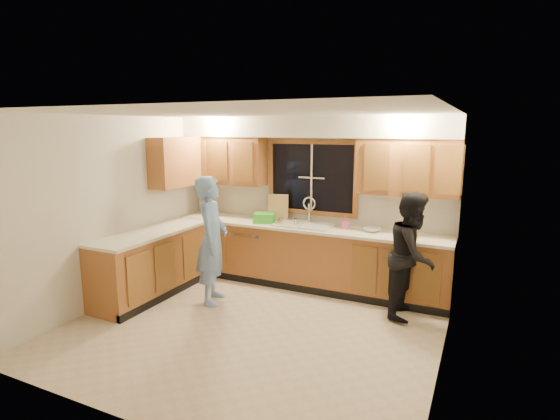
# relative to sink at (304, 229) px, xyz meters

# --- Properties ---
(floor) EXTENTS (4.20, 4.20, 0.00)m
(floor) POSITION_rel_sink_xyz_m (0.00, -1.60, -0.86)
(floor) COLOR beige
(floor) RESTS_ON ground
(ceiling) EXTENTS (4.20, 4.20, 0.00)m
(ceiling) POSITION_rel_sink_xyz_m (0.00, -1.60, 1.64)
(ceiling) COLOR silver
(wall_back) EXTENTS (4.20, 0.00, 4.20)m
(wall_back) POSITION_rel_sink_xyz_m (0.00, 0.30, 0.39)
(wall_back) COLOR beige
(wall_back) RESTS_ON ground
(wall_left) EXTENTS (0.00, 3.80, 3.80)m
(wall_left) POSITION_rel_sink_xyz_m (-2.10, -1.60, 0.39)
(wall_left) COLOR beige
(wall_left) RESTS_ON ground
(wall_right) EXTENTS (0.00, 3.80, 3.80)m
(wall_right) POSITION_rel_sink_xyz_m (2.10, -1.60, 0.39)
(wall_right) COLOR beige
(wall_right) RESTS_ON ground
(base_cabinets_back) EXTENTS (4.20, 0.60, 0.88)m
(base_cabinets_back) POSITION_rel_sink_xyz_m (0.00, -0.00, -0.42)
(base_cabinets_back) COLOR #9F5F2E
(base_cabinets_back) RESTS_ON ground
(base_cabinets_left) EXTENTS (0.60, 1.90, 0.88)m
(base_cabinets_left) POSITION_rel_sink_xyz_m (-1.80, -1.25, -0.42)
(base_cabinets_left) COLOR #9F5F2E
(base_cabinets_left) RESTS_ON ground
(countertop_back) EXTENTS (4.20, 0.63, 0.04)m
(countertop_back) POSITION_rel_sink_xyz_m (0.00, -0.02, 0.04)
(countertop_back) COLOR #F1E9CB
(countertop_back) RESTS_ON base_cabinets_back
(countertop_left) EXTENTS (0.63, 1.90, 0.04)m
(countertop_left) POSITION_rel_sink_xyz_m (-1.79, -1.25, 0.04)
(countertop_left) COLOR #F1E9CB
(countertop_left) RESTS_ON base_cabinets_left
(upper_cabinets_left) EXTENTS (1.35, 0.33, 0.75)m
(upper_cabinets_left) POSITION_rel_sink_xyz_m (-1.43, 0.13, 0.96)
(upper_cabinets_left) COLOR #9F5F2E
(upper_cabinets_left) RESTS_ON wall_back
(upper_cabinets_right) EXTENTS (1.35, 0.33, 0.75)m
(upper_cabinets_right) POSITION_rel_sink_xyz_m (1.43, 0.13, 0.96)
(upper_cabinets_right) COLOR #9F5F2E
(upper_cabinets_right) RESTS_ON wall_back
(upper_cabinets_return) EXTENTS (0.33, 0.90, 0.75)m
(upper_cabinets_return) POSITION_rel_sink_xyz_m (-1.94, -0.48, 0.96)
(upper_cabinets_return) COLOR #9F5F2E
(upper_cabinets_return) RESTS_ON wall_left
(soffit) EXTENTS (4.20, 0.35, 0.30)m
(soffit) POSITION_rel_sink_xyz_m (0.00, 0.12, 1.49)
(soffit) COLOR silver
(soffit) RESTS_ON wall_back
(window_frame) EXTENTS (1.44, 0.03, 1.14)m
(window_frame) POSITION_rel_sink_xyz_m (0.00, 0.29, 0.74)
(window_frame) COLOR black
(window_frame) RESTS_ON wall_back
(sink) EXTENTS (0.86, 0.52, 0.57)m
(sink) POSITION_rel_sink_xyz_m (0.00, 0.00, 0.00)
(sink) COLOR silver
(sink) RESTS_ON countertop_back
(dishwasher) EXTENTS (0.60, 0.56, 0.82)m
(dishwasher) POSITION_rel_sink_xyz_m (-0.85, -0.01, -0.45)
(dishwasher) COLOR white
(dishwasher) RESTS_ON floor
(stove) EXTENTS (0.58, 0.75, 0.90)m
(stove) POSITION_rel_sink_xyz_m (-1.80, -1.82, -0.41)
(stove) COLOR white
(stove) RESTS_ON floor
(man) EXTENTS (0.62, 0.74, 1.72)m
(man) POSITION_rel_sink_xyz_m (-0.87, -1.11, -0.00)
(man) COLOR #6E94D1
(man) RESTS_ON floor
(woman) EXTENTS (0.68, 0.83, 1.58)m
(woman) POSITION_rel_sink_xyz_m (1.63, -0.43, -0.07)
(woman) COLOR black
(woman) RESTS_ON floor
(knife_block) EXTENTS (0.16, 0.16, 0.23)m
(knife_block) POSITION_rel_sink_xyz_m (-1.66, 0.02, 0.17)
(knife_block) COLOR brown
(knife_block) RESTS_ON countertop_back
(cutting_board) EXTENTS (0.33, 0.20, 0.41)m
(cutting_board) POSITION_rel_sink_xyz_m (-0.50, 0.15, 0.26)
(cutting_board) COLOR tan
(cutting_board) RESTS_ON countertop_back
(dish_crate) EXTENTS (0.38, 0.36, 0.14)m
(dish_crate) POSITION_rel_sink_xyz_m (-0.64, -0.05, 0.13)
(dish_crate) COLOR green
(dish_crate) RESTS_ON countertop_back
(soap_bottle) EXTENTS (0.10, 0.10, 0.19)m
(soap_bottle) POSITION_rel_sink_xyz_m (0.62, 0.05, 0.15)
(soap_bottle) COLOR #DC5393
(soap_bottle) RESTS_ON countertop_back
(bowl) EXTENTS (0.27, 0.27, 0.06)m
(bowl) POSITION_rel_sink_xyz_m (1.00, 0.04, 0.08)
(bowl) COLOR silver
(bowl) RESTS_ON countertop_back
(can_left) EXTENTS (0.08, 0.08, 0.12)m
(can_left) POSITION_rel_sink_xyz_m (-0.31, -0.15, 0.12)
(can_left) COLOR #B4AA8B
(can_left) RESTS_ON countertop_back
(can_right) EXTENTS (0.06, 0.06, 0.11)m
(can_right) POSITION_rel_sink_xyz_m (-0.10, -0.08, 0.11)
(can_right) COLOR #B4AA8B
(can_right) RESTS_ON countertop_back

